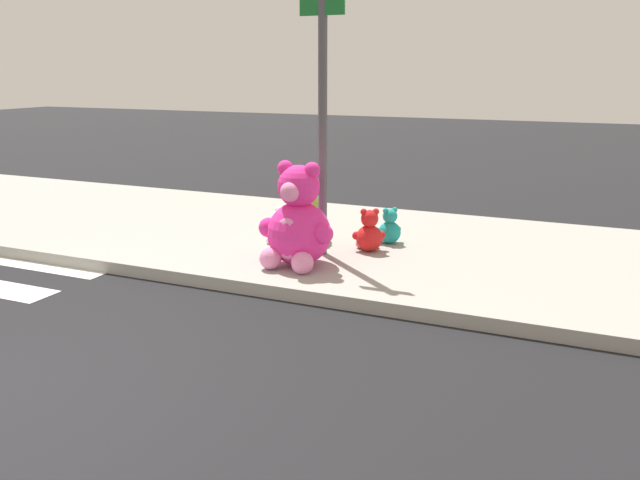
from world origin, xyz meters
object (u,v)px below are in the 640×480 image
at_px(plush_teal, 389,229).
at_px(plush_white, 280,230).
at_px(plush_red, 369,234).
at_px(plush_pink_large, 297,225).
at_px(sign_pole, 323,117).
at_px(plush_lime, 313,222).

bearing_deg(plush_teal, plush_white, -154.26).
distance_m(plush_teal, plush_red, 0.49).
relative_size(plush_teal, plush_red, 0.87).
bearing_deg(plush_pink_large, plush_teal, 64.84).
relative_size(plush_white, plush_red, 0.88).
bearing_deg(plush_teal, sign_pole, -125.90).
height_order(sign_pole, plush_lime, sign_pole).
height_order(sign_pole, plush_white, sign_pole).
distance_m(plush_pink_large, plush_red, 1.13).
xyz_separation_m(plush_white, plush_teal, (1.31, 0.63, -0.00)).
distance_m(plush_white, plush_teal, 1.46).
relative_size(plush_pink_large, plush_teal, 2.54).
height_order(plush_pink_large, plush_lime, plush_pink_large).
bearing_deg(plush_red, plush_white, -172.44).
relative_size(plush_lime, plush_red, 1.15).
relative_size(plush_pink_large, plush_lime, 1.93).
xyz_separation_m(sign_pole, plush_pink_large, (-0.06, -0.59, -1.20)).
bearing_deg(sign_pole, plush_pink_large, -96.14).
height_order(plush_lime, plush_white, plush_lime).
distance_m(plush_lime, plush_white, 0.47).
bearing_deg(plush_pink_large, sign_pole, 83.86).
height_order(plush_lime, plush_red, plush_lime).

